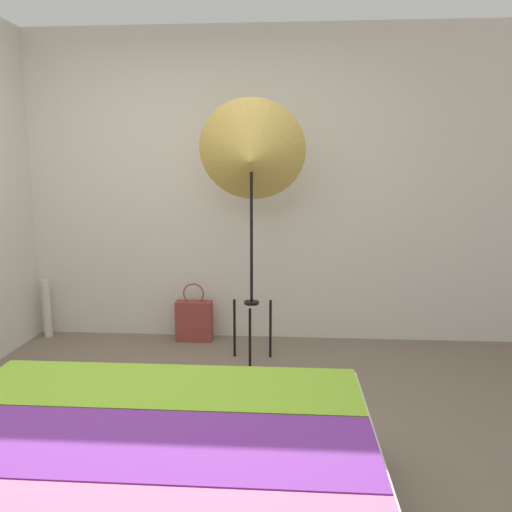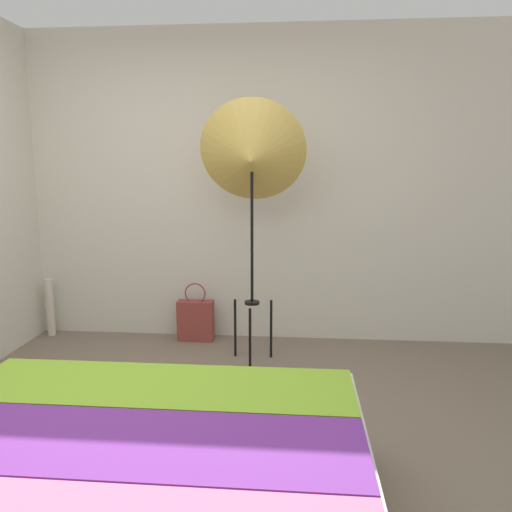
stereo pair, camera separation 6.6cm
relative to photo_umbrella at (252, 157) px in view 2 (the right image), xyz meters
The scene contains 5 objects.
ground_plane 2.16m from the photo_umbrella, 107.59° to the right, with size 14.00×14.00×0.00m, color #756656.
wall_back 0.78m from the photo_umbrella, 128.15° to the left, with size 8.00×0.05×2.60m.
photo_umbrella is the anchor object (origin of this frame).
tote_bag 1.52m from the photo_umbrella, 141.15° to the left, with size 0.31×0.12×0.50m.
paper_roll 2.28m from the photo_umbrella, 166.37° to the left, with size 0.07×0.07×0.51m.
Camera 2 is at (0.80, -2.18, 1.46)m, focal length 35.00 mm.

